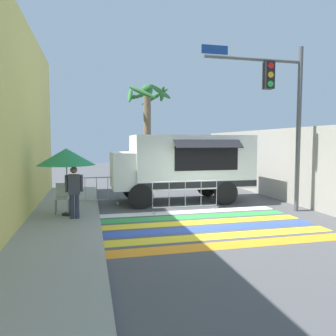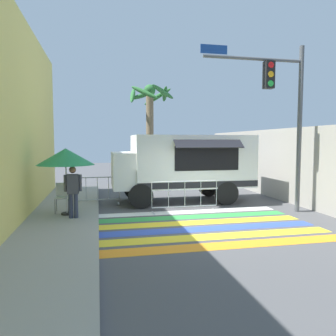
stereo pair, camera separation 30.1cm
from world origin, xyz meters
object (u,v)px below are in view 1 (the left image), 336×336
Objects in this scene: food_truck at (180,163)px; barricade_side at (97,191)px; palm_tree at (148,117)px; folding_chair at (63,195)px; vendor_person at (74,189)px; patio_umbrella at (66,157)px; traffic_signal_pole at (281,102)px; barricade_front at (185,196)px.

food_truck reaches higher than barricade_side.
folding_chair is at bearing -122.69° from palm_tree.
barricade_side is (0.71, 2.79, -0.50)m from vendor_person.
food_truck is at bearing -0.97° from barricade_side.
patio_umbrella is 2.84m from barricade_side.
patio_umbrella is at bearing 107.46° from vendor_person.
patio_umbrella is 1.35m from folding_chair.
barricade_front is (-3.20, 0.76, -3.27)m from traffic_signal_pole.
palm_tree is at bearing 60.30° from patio_umbrella.
barricade_front and barricade_side have the same top height.
vendor_person reaches higher than folding_chair.
palm_tree reaches higher than folding_chair.
food_truck reaches higher than patio_umbrella.
traffic_signal_pole is at bearing -6.46° from vendor_person.
barricade_front is 7.11m from palm_tree.
folding_chair is 7.86m from palm_tree.
barricade_front is at bearing -34.11° from barricade_side.
palm_tree reaches higher than barricade_side.
patio_umbrella reaches higher than folding_chair.
patio_umbrella is 0.39× the size of palm_tree.
vendor_person reaches higher than barricade_side.
barricade_front is (4.12, -0.23, -0.17)m from folding_chair.
patio_umbrella is 1.12m from vendor_person.
traffic_signal_pole is at bearing -13.41° from barricade_front.
patio_umbrella is at bearing -176.74° from barricade_front.
patio_umbrella is at bearing -153.04° from food_truck.
patio_umbrella is at bearing -112.84° from barricade_side.
food_truck is 3.20× the size of barricade_side.
barricade_side is (-3.00, 2.03, -0.02)m from barricade_front.
barricade_front is at bearing -7.67° from folding_chair.
folding_chair is 1.12m from vendor_person.
barricade_side is at bearing 179.03° from food_truck.
vendor_person is 0.29× the size of palm_tree.
patio_umbrella is 0.89× the size of barricade_front.
folding_chair is at bearing 111.18° from patio_umbrella.
traffic_signal_pole is 7.45m from vendor_person.
barricade_front is 0.43× the size of palm_tree.
palm_tree is at bearing 52.81° from folding_chair.
folding_chair is 2.13m from barricade_side.
food_truck is 5.86× the size of folding_chair.
barricade_front is at bearing -100.72° from food_truck.
barricade_front is (-0.37, -1.97, -1.04)m from food_truck.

